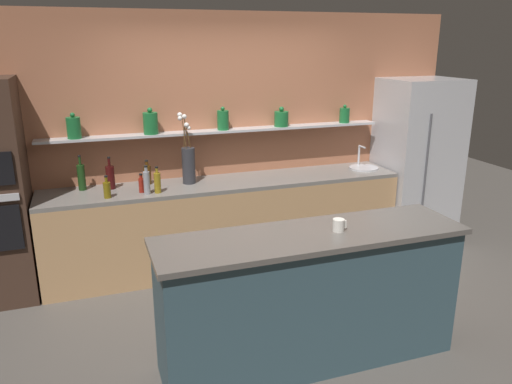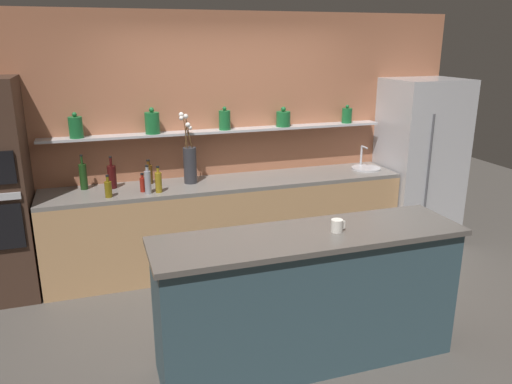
# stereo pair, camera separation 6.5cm
# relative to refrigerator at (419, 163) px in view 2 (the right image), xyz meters

# --- Properties ---
(ground_plane) EXTENTS (12.00, 12.00, 0.00)m
(ground_plane) POSITION_rel_refrigerator_xyz_m (-2.18, -1.20, -0.95)
(ground_plane) COLOR #4C4742
(back_wall_unit) EXTENTS (5.20, 0.28, 2.60)m
(back_wall_unit) POSITION_rel_refrigerator_xyz_m (-2.19, 0.40, 0.35)
(back_wall_unit) COLOR #A86647
(back_wall_unit) RESTS_ON ground_plane
(back_counter_unit) EXTENTS (3.70, 0.62, 0.92)m
(back_counter_unit) POSITION_rel_refrigerator_xyz_m (-2.29, 0.04, -0.49)
(back_counter_unit) COLOR tan
(back_counter_unit) RESTS_ON ground_plane
(island_counter) EXTENTS (2.24, 0.61, 1.02)m
(island_counter) POSITION_rel_refrigerator_xyz_m (-2.18, -1.78, -0.44)
(island_counter) COLOR #334C56
(island_counter) RESTS_ON ground_plane
(refrigerator) EXTENTS (0.83, 0.73, 1.91)m
(refrigerator) POSITION_rel_refrigerator_xyz_m (0.00, 0.00, 0.00)
(refrigerator) COLOR #B7B7BC
(refrigerator) RESTS_ON ground_plane
(flower_vase) EXTENTS (0.16, 0.13, 0.72)m
(flower_vase) POSITION_rel_refrigerator_xyz_m (-2.67, 0.10, 0.18)
(flower_vase) COLOR #2D2D33
(flower_vase) RESTS_ON back_counter_unit
(sink_fixture) EXTENTS (0.32, 0.32, 0.25)m
(sink_fixture) POSITION_rel_refrigerator_xyz_m (-0.68, 0.05, -0.01)
(sink_fixture) COLOR #B7B7BC
(sink_fixture) RESTS_ON back_counter_unit
(bottle_spirit_0) EXTENTS (0.08, 0.08, 0.25)m
(bottle_spirit_0) POSITION_rel_refrigerator_xyz_m (-3.07, 0.21, 0.07)
(bottle_spirit_0) COLOR #4C2D0C
(bottle_spirit_0) RESTS_ON back_counter_unit
(bottle_sauce_1) EXTENTS (0.05, 0.05, 0.18)m
(bottle_sauce_1) POSITION_rel_refrigerator_xyz_m (-3.16, -0.06, 0.04)
(bottle_sauce_1) COLOR maroon
(bottle_sauce_1) RESTS_ON back_counter_unit
(bottle_wine_2) EXTENTS (0.08, 0.08, 0.32)m
(bottle_wine_2) POSITION_rel_refrigerator_xyz_m (-3.43, 0.16, 0.08)
(bottle_wine_2) COLOR #380C0C
(bottle_wine_2) RESTS_ON back_counter_unit
(bottle_wine_3) EXTENTS (0.07, 0.07, 0.34)m
(bottle_wine_3) POSITION_rel_refrigerator_xyz_m (-3.69, 0.21, 0.10)
(bottle_wine_3) COLOR #193814
(bottle_wine_3) RESTS_ON back_counter_unit
(bottle_spirit_4) EXTENTS (0.06, 0.06, 0.28)m
(bottle_spirit_4) POSITION_rel_refrigerator_xyz_m (-3.12, -0.13, 0.09)
(bottle_spirit_4) COLOR gray
(bottle_spirit_4) RESTS_ON back_counter_unit
(bottle_oil_5) EXTENTS (0.06, 0.06, 0.26)m
(bottle_oil_5) POSITION_rel_refrigerator_xyz_m (-3.02, -0.13, 0.07)
(bottle_oil_5) COLOR olive
(bottle_oil_5) RESTS_ON back_counter_unit
(bottle_oil_6) EXTENTS (0.07, 0.07, 0.21)m
(bottle_oil_6) POSITION_rel_refrigerator_xyz_m (-3.48, -0.14, 0.05)
(bottle_oil_6) COLOR brown
(bottle_oil_6) RESTS_ON back_counter_unit
(coffee_mug) EXTENTS (0.10, 0.08, 0.09)m
(coffee_mug) POSITION_rel_refrigerator_xyz_m (-1.99, -1.81, 0.11)
(coffee_mug) COLOR silver
(coffee_mug) RESTS_ON island_counter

